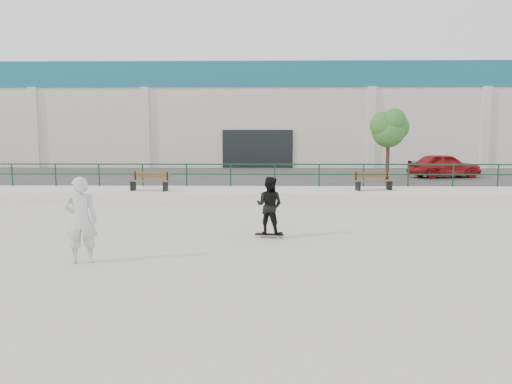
{
  "coord_description": "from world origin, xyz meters",
  "views": [
    {
      "loc": [
        0.61,
        -11.67,
        2.78
      ],
      "look_at": [
        0.33,
        2.0,
        1.23
      ],
      "focal_mm": 35.0,
      "sensor_mm": 36.0,
      "label": 1
    }
  ],
  "objects_px": {
    "bench_right": "(373,181)",
    "seated_skater": "(81,220)",
    "bench_left": "(150,181)",
    "tree": "(389,127)",
    "standing_skater": "(269,205)",
    "skateboard": "(269,235)",
    "red_car": "(444,165)"
  },
  "relations": [
    {
      "from": "skateboard",
      "to": "red_car",
      "type": "bearing_deg",
      "value": 63.26
    },
    {
      "from": "bench_right",
      "to": "standing_skater",
      "type": "relative_size",
      "value": 1.11
    },
    {
      "from": "bench_left",
      "to": "tree",
      "type": "bearing_deg",
      "value": 29.57
    },
    {
      "from": "tree",
      "to": "standing_skater",
      "type": "relative_size",
      "value": 2.28
    },
    {
      "from": "tree",
      "to": "standing_skater",
      "type": "height_order",
      "value": "tree"
    },
    {
      "from": "bench_left",
      "to": "seated_skater",
      "type": "bearing_deg",
      "value": -75.99
    },
    {
      "from": "tree",
      "to": "red_car",
      "type": "distance_m",
      "value": 5.15
    },
    {
      "from": "bench_right",
      "to": "skateboard",
      "type": "relative_size",
      "value": 2.19
    },
    {
      "from": "skateboard",
      "to": "standing_skater",
      "type": "bearing_deg",
      "value": 97.88
    },
    {
      "from": "red_car",
      "to": "standing_skater",
      "type": "relative_size",
      "value": 2.46
    },
    {
      "from": "bench_left",
      "to": "skateboard",
      "type": "height_order",
      "value": "bench_left"
    },
    {
      "from": "bench_left",
      "to": "skateboard",
      "type": "distance_m",
      "value": 8.72
    },
    {
      "from": "tree",
      "to": "red_car",
      "type": "xyz_separation_m",
      "value": [
        3.76,
        2.86,
        -2.04
      ]
    },
    {
      "from": "bench_right",
      "to": "tree",
      "type": "height_order",
      "value": "tree"
    },
    {
      "from": "standing_skater",
      "to": "seated_skater",
      "type": "bearing_deg",
      "value": 56.35
    },
    {
      "from": "bench_left",
      "to": "skateboard",
      "type": "xyz_separation_m",
      "value": [
        4.95,
        -7.13,
        -0.82
      ]
    },
    {
      "from": "red_car",
      "to": "seated_skater",
      "type": "height_order",
      "value": "seated_skater"
    },
    {
      "from": "bench_right",
      "to": "red_car",
      "type": "distance_m",
      "value": 8.35
    },
    {
      "from": "bench_right",
      "to": "seated_skater",
      "type": "height_order",
      "value": "seated_skater"
    },
    {
      "from": "tree",
      "to": "red_car",
      "type": "height_order",
      "value": "tree"
    },
    {
      "from": "red_car",
      "to": "skateboard",
      "type": "height_order",
      "value": "red_car"
    },
    {
      "from": "bench_left",
      "to": "red_car",
      "type": "height_order",
      "value": "red_car"
    },
    {
      "from": "standing_skater",
      "to": "seated_skater",
      "type": "distance_m",
      "value": 5.02
    },
    {
      "from": "skateboard",
      "to": "standing_skater",
      "type": "distance_m",
      "value": 0.81
    },
    {
      "from": "skateboard",
      "to": "seated_skater",
      "type": "xyz_separation_m",
      "value": [
        -4.13,
        -2.86,
        0.88
      ]
    },
    {
      "from": "bench_right",
      "to": "tree",
      "type": "bearing_deg",
      "value": 55.86
    },
    {
      "from": "bench_left",
      "to": "tree",
      "type": "height_order",
      "value": "tree"
    },
    {
      "from": "standing_skater",
      "to": "bench_right",
      "type": "bearing_deg",
      "value": -98.86
    },
    {
      "from": "seated_skater",
      "to": "bench_right",
      "type": "bearing_deg",
      "value": -145.57
    },
    {
      "from": "bench_right",
      "to": "standing_skater",
      "type": "xyz_separation_m",
      "value": [
        -4.42,
        -7.5,
        -0.0
      ]
    },
    {
      "from": "seated_skater",
      "to": "bench_left",
      "type": "bearing_deg",
      "value": -101.31
    },
    {
      "from": "bench_right",
      "to": "skateboard",
      "type": "xyz_separation_m",
      "value": [
        -4.42,
        -7.5,
        -0.81
      ]
    }
  ]
}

